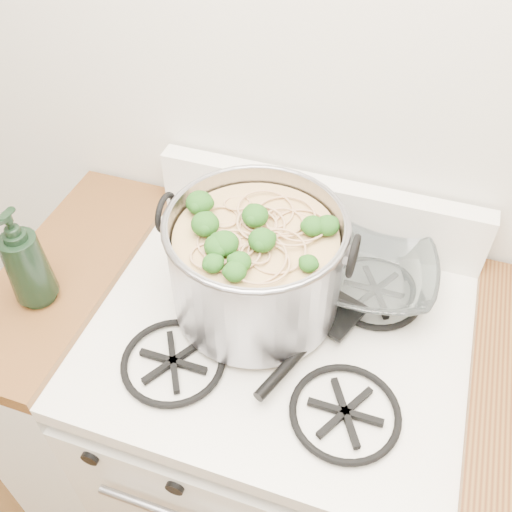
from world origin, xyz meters
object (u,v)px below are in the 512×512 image
(stock_pot, at_px, (256,265))
(bottle, at_px, (24,258))
(glass_bowl, at_px, (370,279))
(spatula, at_px, (337,312))
(gas_range, at_px, (274,437))

(stock_pot, xyz_separation_m, bottle, (-0.44, -0.13, 0.00))
(bottle, bearing_deg, glass_bowl, 29.72)
(stock_pot, bearing_deg, bottle, -163.22)
(stock_pot, relative_size, spatula, 1.22)
(gas_range, bearing_deg, stock_pot, 147.12)
(gas_range, xyz_separation_m, spatula, (0.11, 0.06, 0.50))
(bottle, bearing_deg, stock_pot, 24.93)
(glass_bowl, bearing_deg, bottle, -158.43)
(gas_range, relative_size, glass_bowl, 8.42)
(bottle, bearing_deg, spatula, 21.95)
(gas_range, distance_m, glass_bowl, 0.55)
(gas_range, distance_m, bottle, 0.79)
(spatula, relative_size, bottle, 1.31)
(gas_range, distance_m, spatula, 0.51)
(spatula, bearing_deg, gas_range, -130.58)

